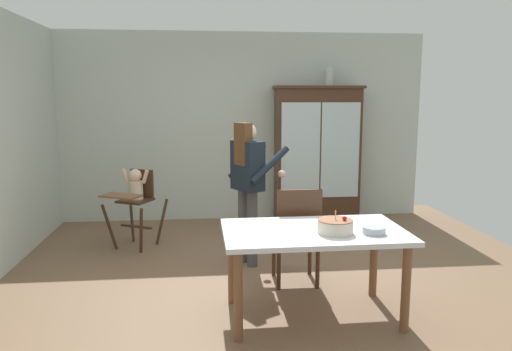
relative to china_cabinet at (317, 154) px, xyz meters
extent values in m
plane|color=brown|center=(-1.06, -2.37, -0.98)|extent=(6.24, 6.24, 0.00)
cube|color=beige|center=(-1.06, 0.26, 0.37)|extent=(5.32, 0.06, 2.70)
cube|color=#422819|center=(0.00, 0.00, -0.03)|extent=(1.19, 0.42, 1.90)
cube|color=#422819|center=(0.00, 0.00, 0.95)|extent=(1.25, 0.48, 0.04)
cube|color=silver|center=(-0.28, -0.21, 0.07)|extent=(0.54, 0.01, 1.33)
cube|color=silver|center=(0.28, -0.21, 0.07)|extent=(0.54, 0.01, 1.33)
cube|color=#422819|center=(0.00, 0.00, 0.07)|extent=(1.11, 0.36, 0.02)
cylinder|color=#B2B7B2|center=(0.15, 0.00, 1.08)|extent=(0.13, 0.13, 0.22)
cylinder|color=#B2B7B2|center=(0.15, 0.00, 1.21)|extent=(0.07, 0.07, 0.05)
cylinder|color=#422819|center=(-2.74, -1.15, -0.70)|extent=(0.18, 0.09, 0.56)
cylinder|color=#422819|center=(-2.35, -1.35, -0.70)|extent=(0.09, 0.18, 0.56)
cylinder|color=#422819|center=(-2.54, -0.76, -0.70)|extent=(0.09, 0.18, 0.56)
cylinder|color=#422819|center=(-2.15, -0.96, -0.70)|extent=(0.18, 0.09, 0.56)
cube|color=#422819|center=(-2.44, -1.05, -0.73)|extent=(0.39, 0.23, 0.02)
cube|color=#422819|center=(-2.44, -1.05, -0.40)|extent=(0.46, 0.46, 0.02)
cube|color=#422819|center=(-2.37, -0.92, -0.22)|extent=(0.29, 0.17, 0.34)
cube|color=brown|center=(-2.57, -1.29, -0.30)|extent=(0.50, 0.42, 0.02)
cylinder|color=beige|center=(-2.43, -1.04, -0.28)|extent=(0.17, 0.17, 0.22)
sphere|color=beige|center=(-2.43, -1.04, -0.10)|extent=(0.15, 0.15, 0.15)
cylinder|color=beige|center=(-2.56, -0.97, -0.11)|extent=(0.11, 0.08, 0.17)
cylinder|color=beige|center=(-2.31, -1.10, -0.11)|extent=(0.11, 0.08, 0.17)
cylinder|color=#47474C|center=(-1.12, -1.87, -0.57)|extent=(0.11, 0.11, 0.82)
cylinder|color=#47474C|center=(-1.21, -1.73, -0.57)|extent=(0.11, 0.11, 0.82)
cube|color=#19232D|center=(-1.16, -1.80, 0.10)|extent=(0.35, 0.41, 0.52)
cube|color=white|center=(-1.07, -1.75, 0.10)|extent=(0.04, 0.06, 0.49)
sphere|color=beige|center=(-1.16, -1.80, 0.45)|extent=(0.19, 0.19, 0.19)
cube|color=brown|center=(-1.21, -1.83, 0.33)|extent=(0.19, 0.22, 0.44)
cylinder|color=#19232D|center=(-0.94, -1.90, 0.12)|extent=(0.46, 0.31, 0.37)
sphere|color=beige|center=(-0.80, -1.82, 0.01)|extent=(0.08, 0.08, 0.08)
cylinder|color=#19232D|center=(-1.14, -1.56, 0.12)|extent=(0.46, 0.31, 0.37)
sphere|color=beige|center=(-1.01, -1.48, 0.01)|extent=(0.08, 0.08, 0.08)
cube|color=silver|center=(-0.74, -3.12, -0.26)|extent=(1.48, 0.90, 0.04)
cylinder|color=brown|center=(-1.38, -3.48, -0.63)|extent=(0.07, 0.07, 0.70)
cylinder|color=brown|center=(-0.10, -3.46, -0.63)|extent=(0.07, 0.07, 0.70)
cylinder|color=brown|center=(-1.39, -2.78, -0.63)|extent=(0.07, 0.07, 0.70)
cylinder|color=brown|center=(-0.10, -2.76, -0.63)|extent=(0.07, 0.07, 0.70)
cylinder|color=beige|center=(-0.60, -3.23, -0.19)|extent=(0.28, 0.28, 0.10)
cylinder|color=#935B3D|center=(-0.60, -3.23, -0.13)|extent=(0.27, 0.27, 0.01)
cylinder|color=#F2E5CC|center=(-0.60, -3.23, -0.10)|extent=(0.01, 0.01, 0.06)
cone|color=yellow|center=(-0.60, -3.23, -0.06)|extent=(0.02, 0.02, 0.02)
sphere|color=red|center=(-0.54, -3.27, -0.11)|extent=(0.04, 0.04, 0.04)
cylinder|color=#B2BCC6|center=(-0.30, -3.28, -0.21)|extent=(0.18, 0.18, 0.05)
cylinder|color=#422819|center=(-0.56, -2.18, -0.75)|extent=(0.04, 0.04, 0.45)
cylinder|color=#422819|center=(-0.93, -2.17, -0.75)|extent=(0.04, 0.04, 0.45)
cylinder|color=#422819|center=(-0.57, -2.55, -0.75)|extent=(0.04, 0.04, 0.45)
cylinder|color=#422819|center=(-0.94, -2.54, -0.75)|extent=(0.04, 0.04, 0.45)
cube|color=brown|center=(-0.75, -2.36, -0.51)|extent=(0.45, 0.45, 0.03)
cube|color=#422819|center=(-0.75, -2.56, -0.26)|extent=(0.42, 0.05, 0.48)
cylinder|color=#422819|center=(-0.56, -2.56, -0.26)|extent=(0.03, 0.03, 0.48)
cylinder|color=#422819|center=(-0.94, -2.56, -0.26)|extent=(0.03, 0.03, 0.48)
camera|label=1|loc=(-1.61, -6.88, 0.83)|focal=34.39mm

